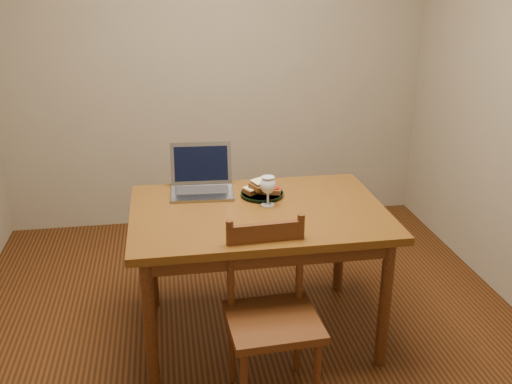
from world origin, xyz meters
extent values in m
cube|color=black|center=(0.00, 0.00, -0.01)|extent=(3.20, 3.20, 0.02)
cube|color=gray|center=(0.00, 1.61, 1.30)|extent=(3.20, 0.02, 2.60)
cube|color=gray|center=(0.00, -1.61, 1.30)|extent=(3.20, 0.02, 2.60)
cube|color=#44250B|center=(0.06, -0.01, 0.72)|extent=(1.30, 0.90, 0.04)
cylinder|color=#3B190C|center=(-0.51, -0.38, 0.35)|extent=(0.06, 0.06, 0.70)
cylinder|color=#3B190C|center=(0.63, -0.38, 0.35)|extent=(0.06, 0.06, 0.70)
cylinder|color=#3B190C|center=(-0.51, 0.36, 0.35)|extent=(0.06, 0.06, 0.70)
cylinder|color=#3B190C|center=(0.63, 0.36, 0.35)|extent=(0.06, 0.06, 0.70)
cube|color=#3B190C|center=(0.04, -0.53, 0.41)|extent=(0.42, 0.41, 0.04)
cube|color=#3B190C|center=(0.03, -0.38, 0.77)|extent=(0.33, 0.05, 0.12)
cylinder|color=black|center=(0.11, 0.17, 0.75)|extent=(0.23, 0.23, 0.02)
cube|color=slate|center=(-0.21, 0.24, 0.75)|extent=(0.35, 0.26, 0.02)
cube|color=slate|center=(-0.20, 0.40, 0.87)|extent=(0.34, 0.09, 0.23)
cube|color=black|center=(-0.20, 0.40, 0.87)|extent=(0.30, 0.07, 0.19)
camera|label=1|loc=(-0.39, -2.66, 1.88)|focal=40.00mm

